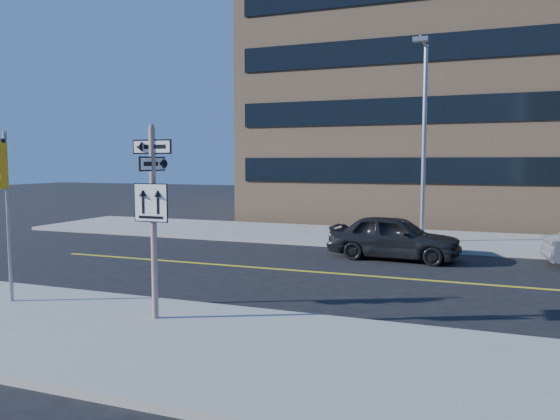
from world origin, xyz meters
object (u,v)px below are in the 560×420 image
at_px(parked_car_a, 394,237).
at_px(sign_pole, 153,210).
at_px(streetlight_a, 424,129).
at_px(traffic_signal, 1,180).

bearing_deg(parked_car_a, sign_pole, 164.41).
height_order(parked_car_a, streetlight_a, streetlight_a).
relative_size(sign_pole, parked_car_a, 0.88).
relative_size(traffic_signal, streetlight_a, 0.50).
xyz_separation_m(traffic_signal, parked_car_a, (7.45, 9.85, -2.25)).
xyz_separation_m(sign_pole, traffic_signal, (-4.00, -0.15, 0.59)).
distance_m(traffic_signal, parked_car_a, 12.56).
bearing_deg(streetlight_a, traffic_signal, -120.80).
bearing_deg(traffic_signal, sign_pole, 2.11).
xyz_separation_m(sign_pole, parked_car_a, (3.45, 9.71, -1.65)).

